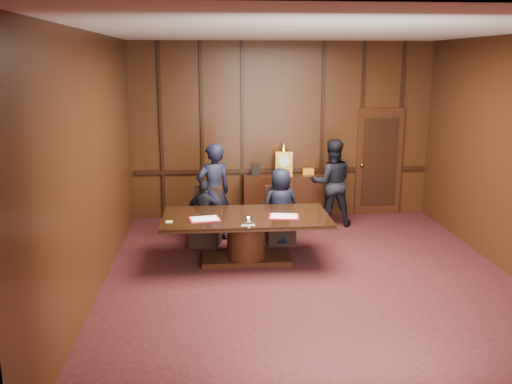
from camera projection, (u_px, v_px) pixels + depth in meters
room at (318, 163)px, 7.59m from camera, size 7.00×7.04×3.50m
sideboard at (283, 195)px, 10.90m from camera, size 1.60×0.45×1.54m
conference_table at (246, 231)px, 8.53m from camera, size 2.62×1.32×0.76m
folder_left at (204, 219)px, 8.25m from camera, size 0.51×0.41×0.02m
folder_right at (284, 216)px, 8.40m from camera, size 0.50×0.39×0.02m
inkstand at (248, 220)px, 8.02m from camera, size 0.20×0.14×0.12m
notepad at (169, 222)px, 8.12m from camera, size 0.10×0.07×0.01m
chair_left at (206, 228)px, 9.38m from camera, size 0.57×0.57×0.99m
chair_right at (280, 226)px, 9.48m from camera, size 0.50×0.50×0.99m
signatory_left at (205, 214)px, 9.23m from camera, size 0.73×0.49×1.16m
signatory_right at (281, 207)px, 9.31m from camera, size 0.73×0.55×1.35m
witness_left at (214, 193)px, 9.48m from camera, size 0.75×0.64×1.74m
witness_right at (332, 183)px, 10.39m from camera, size 0.84×0.67×1.68m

